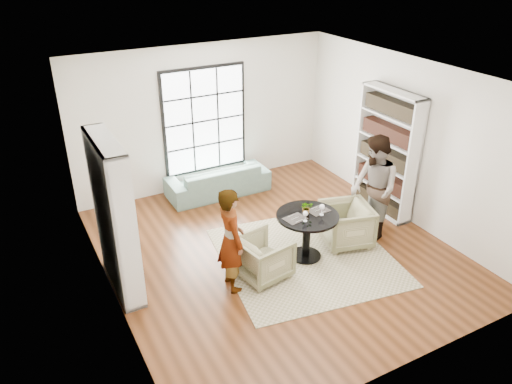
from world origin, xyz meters
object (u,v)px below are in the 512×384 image
pedestal_table (307,227)px  person_right (374,188)px  person_left (231,240)px  sofa (218,180)px  armchair_right (346,225)px  flower_centerpiece (307,208)px  wine_glass_right (322,207)px  wine_glass_left (305,214)px  armchair_left (263,257)px

pedestal_table → person_right: size_ratio=0.54×
pedestal_table → person_right: person_right is taller
person_left → person_right: size_ratio=0.89×
sofa → person_right: size_ratio=1.12×
armchair_right → flower_centerpiece: (-0.83, 0.01, 0.55)m
wine_glass_right → person_right: bearing=6.9°
armchair_right → pedestal_table: bearing=-72.1°
sofa → flower_centerpiece: bearing=96.9°
person_right → wine_glass_right: person_right is taller
armchair_right → person_right: person_right is taller
armchair_right → wine_glass_left: size_ratio=4.55×
pedestal_table → wine_glass_left: (-0.15, -0.15, 0.35)m
sofa → person_right: person_right is taller
armchair_left → flower_centerpiece: 1.07m
person_left → wine_glass_right: size_ratio=8.61×
sofa → flower_centerpiece: size_ratio=9.78×
pedestal_table → armchair_right: (0.84, 0.04, -0.21)m
flower_centerpiece → armchair_right: bearing=-0.7°
person_right → flower_centerpiece: size_ratio=8.71×
pedestal_table → flower_centerpiece: size_ratio=4.71×
sofa → armchair_left: size_ratio=2.77×
sofa → armchair_right: (1.15, -2.82, 0.06)m
pedestal_table → person_left: bearing=-175.2°
armchair_left → flower_centerpiece: flower_centerpiece is taller
armchair_right → wine_glass_right: (-0.64, -0.14, 0.58)m
sofa → flower_centerpiece: (0.32, -2.81, 0.61)m
person_left → wine_glass_left: (1.28, -0.03, 0.11)m
wine_glass_left → flower_centerpiece: bearing=52.2°
armchair_right → person_left: bearing=-70.6°
pedestal_table → wine_glass_right: 0.43m
person_right → wine_glass_left: (-1.53, -0.18, -0.00)m
person_right → wine_glass_right: size_ratio=9.72×
wine_glass_right → armchair_left: bearing=-179.3°
pedestal_table → armchair_left: pedestal_table is taller
armchair_left → wine_glass_right: size_ratio=3.94×
wine_glass_right → wine_glass_left: bearing=-173.2°
person_left → person_right: bearing=-82.8°
person_right → wine_glass_right: (-1.19, -0.14, 0.01)m
wine_glass_left → armchair_right: bearing=10.6°
person_left → wine_glass_right: 1.63m
pedestal_table → flower_centerpiece: bearing=83.4°
armchair_right → flower_centerpiece: 1.00m
flower_centerpiece → person_left: bearing=-173.4°
flower_centerpiece → wine_glass_left: bearing=-127.8°
sofa → person_left: person_left is taller
armchair_right → wine_glass_right: size_ratio=4.23×
sofa → wine_glass_left: bearing=93.6°
person_left → wine_glass_right: bearing=-85.5°
pedestal_table → flower_centerpiece: flower_centerpiece is taller
armchair_right → wine_glass_right: wine_glass_right is taller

